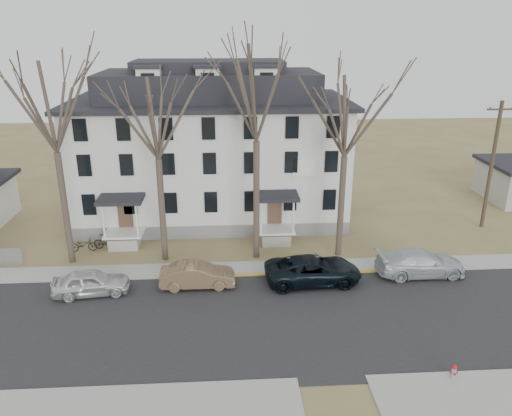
{
  "coord_description": "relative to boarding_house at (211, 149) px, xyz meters",
  "views": [
    {
      "loc": [
        -0.88,
        -20.11,
        14.48
      ],
      "look_at": [
        0.92,
        9.0,
        3.74
      ],
      "focal_mm": 35.0,
      "sensor_mm": 36.0,
      "label": 1
    }
  ],
  "objects": [
    {
      "name": "fire_hydrant",
      "position": [
        10.74,
        -20.9,
        -4.99
      ],
      "size": [
        0.32,
        0.3,
        0.78
      ],
      "color": "#B7B7BA",
      "rests_on": "ground"
    },
    {
      "name": "yellow_curb",
      "position": [
        7.0,
        -10.85,
        -5.38
      ],
      "size": [
        14.0,
        0.25,
        0.06
      ],
      "primitive_type": "cube",
      "color": "gold",
      "rests_on": "ground"
    },
    {
      "name": "utility_pole_far",
      "position": [
        20.5,
        -3.95,
        -0.47
      ],
      "size": [
        2.0,
        0.28,
        9.5
      ],
      "color": "#3D3023",
      "rests_on": "ground"
    },
    {
      "name": "bicycle_right",
      "position": [
        -7.14,
        -6.44,
        -4.83
      ],
      "size": [
        1.87,
        0.76,
        1.09
      ],
      "primitive_type": "imported",
      "rotation": [
        0.0,
        0.0,
        1.43
      ],
      "color": "black",
      "rests_on": "ground"
    },
    {
      "name": "bicycle_left",
      "position": [
        -8.65,
        -6.66,
        -4.9
      ],
      "size": [
        1.87,
        0.76,
        0.96
      ],
      "primitive_type": "imported",
      "rotation": [
        0.0,
        0.0,
        1.64
      ],
      "color": "black",
      "rests_on": "ground"
    },
    {
      "name": "boarding_house",
      "position": [
        0.0,
        0.0,
        0.0
      ],
      "size": [
        20.8,
        12.36,
        12.05
      ],
      "color": "slate",
      "rests_on": "ground"
    },
    {
      "name": "car_white",
      "position": [
        12.84,
        -11.33,
        -4.6
      ],
      "size": [
        5.45,
        2.32,
        1.57
      ],
      "primitive_type": "imported",
      "rotation": [
        0.0,
        0.0,
        1.59
      ],
      "color": "#B5BEC3",
      "rests_on": "ground"
    },
    {
      "name": "tree_center",
      "position": [
        3.0,
        -8.15,
        5.71
      ],
      "size": [
        9.0,
        9.0,
        14.7
      ],
      "color": "#473B31",
      "rests_on": "ground"
    },
    {
      "name": "far_sidewalk",
      "position": [
        2.0,
        -9.95,
        -5.38
      ],
      "size": [
        120.0,
        2.0,
        0.08
      ],
      "primitive_type": "cube",
      "color": "#A09F97",
      "rests_on": "ground"
    },
    {
      "name": "main_road",
      "position": [
        2.0,
        -15.95,
        -5.38
      ],
      "size": [
        120.0,
        10.0,
        0.04
      ],
      "primitive_type": "cube",
      "color": "#27272A",
      "rests_on": "ground"
    },
    {
      "name": "car_silver",
      "position": [
        -6.67,
        -12.49,
        -4.66
      ],
      "size": [
        4.43,
        2.24,
        1.45
      ],
      "primitive_type": "imported",
      "rotation": [
        0.0,
        0.0,
        1.7
      ],
      "color": "silver",
      "rests_on": "ground"
    },
    {
      "name": "car_tan",
      "position": [
        -0.69,
        -11.98,
        -4.66
      ],
      "size": [
        4.37,
        1.57,
        1.44
      ],
      "primitive_type": "imported",
      "rotation": [
        0.0,
        0.0,
        1.58
      ],
      "color": "brown",
      "rests_on": "ground"
    },
    {
      "name": "tree_mid_left",
      "position": [
        -3.0,
        -8.15,
        4.22
      ],
      "size": [
        7.8,
        7.8,
        12.74
      ],
      "color": "#473B31",
      "rests_on": "ground"
    },
    {
      "name": "ground",
      "position": [
        2.0,
        -17.95,
        -5.38
      ],
      "size": [
        120.0,
        120.0,
        0.0
      ],
      "primitive_type": "plane",
      "color": "olive",
      "rests_on": "ground"
    },
    {
      "name": "tree_far_left",
      "position": [
        -9.0,
        -8.15,
        4.96
      ],
      "size": [
        8.4,
        8.4,
        13.72
      ],
      "color": "#473B31",
      "rests_on": "ground"
    },
    {
      "name": "tree_mid_right",
      "position": [
        8.5,
        -8.15,
        4.22
      ],
      "size": [
        7.8,
        7.8,
        12.74
      ],
      "color": "#473B31",
      "rests_on": "ground"
    },
    {
      "name": "car_navy",
      "position": [
        6.13,
        -11.9,
        -4.59
      ],
      "size": [
        5.84,
        2.96,
        1.58
      ],
      "primitive_type": "imported",
      "rotation": [
        0.0,
        0.0,
        1.63
      ],
      "color": "black",
      "rests_on": "ground"
    }
  ]
}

